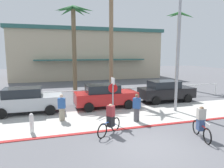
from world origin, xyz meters
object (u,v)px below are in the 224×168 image
Objects in this scene: car_silver_1 at (26,100)px; car_red_2 at (105,96)px; palm_tree_2 at (111,22)px; cyclist_red_1 at (201,123)px; palm_tree_1 at (74,28)px; palm_tree_3 at (179,34)px; car_black_3 at (166,91)px; cyclist_blue_0 at (110,120)px; pedestrian_0 at (137,109)px; bollard_0 at (32,123)px; stop_sign_bike_lane at (113,94)px; streetlight_curb at (180,47)px; pedestrian_1 at (62,109)px.

car_red_2 is at bearing -0.54° from car_silver_1.
palm_tree_2 reaches higher than cyclist_red_1.
palm_tree_1 is 12.02m from palm_tree_3.
palm_tree_3 is 15.46m from cyclist_red_1.
palm_tree_1 is 7.16m from car_silver_1.
cyclist_blue_0 is (-6.24, -5.31, -0.18)m from car_black_3.
cyclist_blue_0 is 0.93× the size of pedestrian_0.
bollard_0 is 0.23× the size of car_silver_1.
pedestrian_0 is (6.20, -3.57, -0.13)m from car_silver_1.
palm_tree_1 reaches higher than cyclist_blue_0.
stop_sign_bike_lane is at bearing -105.54° from palm_tree_2.
streetlight_curb is 5.00× the size of cyclist_blue_0.
cyclist_blue_0 is 2.34m from pedestrian_0.
streetlight_curb is 0.97× the size of palm_tree_1.
car_red_2 is 3.84m from pedestrian_1.
cyclist_blue_0 is at bearing -135.25° from palm_tree_3.
stop_sign_bike_lane reaches higher than car_black_3.
stop_sign_bike_lane is 0.27× the size of palm_tree_2.
pedestrian_1 is at bearing -103.90° from palm_tree_1.
stop_sign_bike_lane is 0.58× the size of car_black_3.
car_silver_1 is at bearing 131.13° from cyclist_blue_0.
pedestrian_1 is at bearing -162.21° from car_black_3.
streetlight_curb is at bearing 17.02° from pedestrian_0.
streetlight_curb is (8.99, 1.19, 3.76)m from bollard_0.
car_silver_1 is 1.00× the size of car_red_2.
pedestrian_1 is (-6.00, 4.30, 0.03)m from cyclist_red_1.
palm_tree_3 is at bearing 21.67° from car_silver_1.
stop_sign_bike_lane is 1.58× the size of pedestrian_0.
pedestrian_0 is at bearing -94.61° from palm_tree_2.
cyclist_blue_0 is (-1.01, -4.82, -0.18)m from car_red_2.
car_red_2 is 3.65m from pedestrian_0.
car_black_3 is at bearing 73.35° from streetlight_curb.
car_black_3 is 2.93× the size of cyclist_blue_0.
palm_tree_2 is 10.56m from cyclist_blue_0.
bollard_0 is 0.67× the size of cyclist_blue_0.
bollard_0 is 0.11× the size of palm_tree_2.
cyclist_red_1 is at bearing -82.38° from palm_tree_2.
palm_tree_1 is at bearing 94.76° from cyclist_blue_0.
pedestrian_1 reaches higher than bollard_0.
bollard_0 is 0.23× the size of car_black_3.
palm_tree_2 is 2.12× the size of car_black_3.
palm_tree_1 reaches higher than stop_sign_bike_lane.
streetlight_curb is 1.70× the size of car_silver_1.
cyclist_red_1 is 1.12× the size of pedestrian_1.
streetlight_curb is 6.85m from cyclist_blue_0.
cyclist_red_1 is (-7.18, -12.62, -5.31)m from palm_tree_3.
palm_tree_2 is at bearing 51.27° from pedestrian_1.
bollard_0 is at bearing -80.77° from car_silver_1.
palm_tree_1 is 1.77× the size of car_black_3.
palm_tree_2 is 5.91× the size of pedestrian_1.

